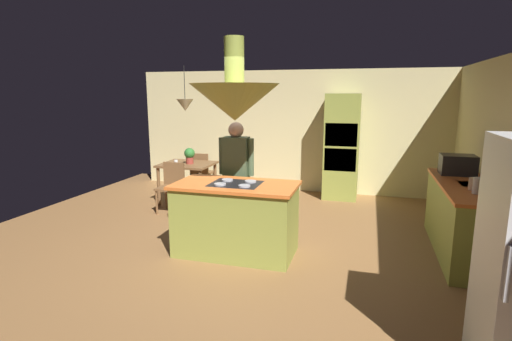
# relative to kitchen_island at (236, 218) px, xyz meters

# --- Properties ---
(ground) EXTENTS (8.16, 8.16, 0.00)m
(ground) POSITION_rel_kitchen_island_xyz_m (0.00, 0.20, -0.47)
(ground) COLOR olive
(wall_back) EXTENTS (6.80, 0.10, 2.55)m
(wall_back) POSITION_rel_kitchen_island_xyz_m (0.00, 3.65, 0.80)
(wall_back) COLOR beige
(wall_back) RESTS_ON ground
(wall_right) EXTENTS (0.10, 7.20, 2.55)m
(wall_right) POSITION_rel_kitchen_island_xyz_m (3.25, 0.60, 0.80)
(wall_right) COLOR beige
(wall_right) RESTS_ON ground
(kitchen_island) EXTENTS (1.57, 0.86, 0.96)m
(kitchen_island) POSITION_rel_kitchen_island_xyz_m (0.00, 0.00, 0.00)
(kitchen_island) COLOR #939E42
(kitchen_island) RESTS_ON ground
(counter_run_right) EXTENTS (0.73, 2.12, 0.94)m
(counter_run_right) POSITION_rel_kitchen_island_xyz_m (2.84, 0.80, 0.01)
(counter_run_right) COLOR #939E42
(counter_run_right) RESTS_ON ground
(oven_tower) EXTENTS (0.66, 0.62, 2.07)m
(oven_tower) POSITION_rel_kitchen_island_xyz_m (1.10, 3.24, 0.56)
(oven_tower) COLOR #939E42
(oven_tower) RESTS_ON ground
(dining_table) EXTENTS (0.97, 0.84, 0.76)m
(dining_table) POSITION_rel_kitchen_island_xyz_m (-1.70, 2.10, 0.17)
(dining_table) COLOR brown
(dining_table) RESTS_ON ground
(person_at_island) EXTENTS (0.53, 0.22, 1.67)m
(person_at_island) POSITION_rel_kitchen_island_xyz_m (-0.23, 0.70, 0.48)
(person_at_island) COLOR tan
(person_at_island) RESTS_ON ground
(range_hood) EXTENTS (1.10, 1.10, 1.00)m
(range_hood) POSITION_rel_kitchen_island_xyz_m (0.00, -0.00, 1.52)
(range_hood) COLOR #939E42
(pendant_light_over_table) EXTENTS (0.32, 0.32, 0.82)m
(pendant_light_over_table) POSITION_rel_kitchen_island_xyz_m (-1.70, 2.10, 1.39)
(pendant_light_over_table) COLOR beige
(chair_facing_island) EXTENTS (0.40, 0.40, 0.87)m
(chair_facing_island) POSITION_rel_kitchen_island_xyz_m (-1.70, 1.46, 0.03)
(chair_facing_island) COLOR brown
(chair_facing_island) RESTS_ON ground
(chair_by_back_wall) EXTENTS (0.40, 0.40, 0.87)m
(chair_by_back_wall) POSITION_rel_kitchen_island_xyz_m (-1.70, 2.74, 0.03)
(chair_by_back_wall) COLOR brown
(chair_by_back_wall) RESTS_ON ground
(potted_plant_on_table) EXTENTS (0.20, 0.20, 0.30)m
(potted_plant_on_table) POSITION_rel_kitchen_island_xyz_m (-1.64, 2.08, 0.46)
(potted_plant_on_table) COLOR #99382D
(potted_plant_on_table) RESTS_ON dining_table
(cup_on_table) EXTENTS (0.07, 0.07, 0.09)m
(cup_on_table) POSITION_rel_kitchen_island_xyz_m (-1.83, 1.89, 0.33)
(cup_on_table) COLOR white
(cup_on_table) RESTS_ON dining_table
(canister_flour) EXTENTS (0.11, 0.11, 0.19)m
(canister_flour) POSITION_rel_kitchen_island_xyz_m (2.84, 0.28, 0.56)
(canister_flour) COLOR silver
(canister_flour) RESTS_ON counter_run_right
(canister_sugar) EXTENTS (0.12, 0.12, 0.15)m
(canister_sugar) POSITION_rel_kitchen_island_xyz_m (2.84, 0.46, 0.54)
(canister_sugar) COLOR #E0B78C
(canister_sugar) RESTS_ON counter_run_right
(microwave_on_counter) EXTENTS (0.46, 0.36, 0.28)m
(microwave_on_counter) POSITION_rel_kitchen_island_xyz_m (2.84, 1.42, 0.60)
(microwave_on_counter) COLOR #232326
(microwave_on_counter) RESTS_ON counter_run_right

